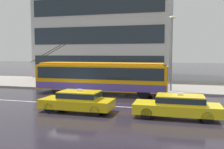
% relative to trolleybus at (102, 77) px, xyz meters
% --- Properties ---
extents(ground_plane, '(160.00, 160.00, 0.00)m').
position_rel_trolleybus_xyz_m(ground_plane, '(-1.61, -3.37, -1.52)').
color(ground_plane, '#26212A').
extents(sidewalk_slab, '(80.00, 10.00, 0.14)m').
position_rel_trolleybus_xyz_m(sidewalk_slab, '(-1.61, 6.60, -1.45)').
color(sidewalk_slab, gray).
rests_on(sidewalk_slab, ground_plane).
extents(lane_centre_line, '(72.00, 0.14, 0.01)m').
position_rel_trolleybus_xyz_m(lane_centre_line, '(-1.61, -4.57, -1.52)').
color(lane_centre_line, silver).
rests_on(lane_centre_line, ground_plane).
extents(trolleybus, '(12.33, 2.64, 5.01)m').
position_rel_trolleybus_xyz_m(trolleybus, '(0.00, 0.00, 0.00)').
color(trolleybus, '#F1A00C').
rests_on(trolleybus, ground_plane).
extents(taxi_oncoming_far, '(4.69, 1.77, 1.39)m').
position_rel_trolleybus_xyz_m(taxi_oncoming_far, '(6.46, -6.50, -0.82)').
color(taxi_oncoming_far, yellow).
rests_on(taxi_oncoming_far, ground_plane).
extents(taxi_oncoming_near, '(4.44, 1.84, 1.39)m').
position_rel_trolleybus_xyz_m(taxi_oncoming_near, '(0.58, -6.58, -0.82)').
color(taxi_oncoming_near, yellow).
rests_on(taxi_oncoming_near, ground_plane).
extents(bus_shelter, '(4.19, 1.68, 2.42)m').
position_rel_trolleybus_xyz_m(bus_shelter, '(-0.73, 3.45, 0.44)').
color(bus_shelter, gray).
rests_on(bus_shelter, sidewalk_slab).
extents(pedestrian_at_shelter, '(1.43, 1.43, 1.98)m').
position_rel_trolleybus_xyz_m(pedestrian_at_shelter, '(1.63, 2.58, 0.25)').
color(pedestrian_at_shelter, '#1D3A4D').
rests_on(pedestrian_at_shelter, sidewalk_slab).
extents(pedestrian_approaching_curb, '(1.47, 1.47, 1.94)m').
position_rel_trolleybus_xyz_m(pedestrian_approaching_curb, '(4.14, 2.98, 0.19)').
color(pedestrian_approaching_curb, '#554048').
rests_on(pedestrian_approaching_curb, sidewalk_slab).
extents(pedestrian_walking_past, '(1.46, 1.46, 1.96)m').
position_rel_trolleybus_xyz_m(pedestrian_walking_past, '(-1.30, 4.19, 0.21)').
color(pedestrian_walking_past, navy).
rests_on(pedestrian_walking_past, sidewalk_slab).
extents(pedestrian_waiting_by_pole, '(1.23, 1.23, 1.99)m').
position_rel_trolleybus_xyz_m(pedestrian_waiting_by_pole, '(-3.01, 2.20, 0.20)').
color(pedestrian_waiting_by_pole, '#5C4C4A').
rests_on(pedestrian_waiting_by_pole, sidewalk_slab).
extents(street_lamp, '(0.60, 0.32, 6.73)m').
position_rel_trolleybus_xyz_m(street_lamp, '(5.77, 2.69, 2.60)').
color(street_lamp, gray).
rests_on(street_lamp, sidewalk_slab).
extents(office_tower_corner_left, '(19.39, 14.23, 19.56)m').
position_rel_trolleybus_xyz_m(office_tower_corner_left, '(-4.30, 17.80, 8.27)').
color(office_tower_corner_left, '#AEB0B4').
rests_on(office_tower_corner_left, ground_plane).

